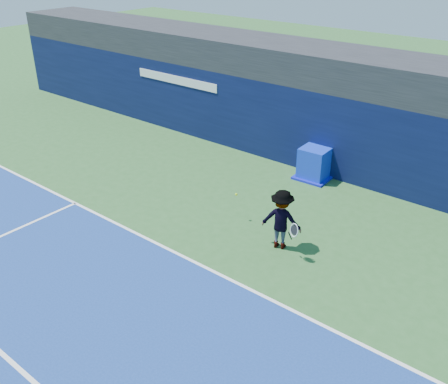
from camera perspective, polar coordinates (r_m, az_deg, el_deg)
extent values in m
plane|color=#2B5B29|center=(12.16, -14.11, -13.71)|extent=(80.00, 80.00, 0.00)
cube|color=white|center=(13.69, -4.20, -7.60)|extent=(24.00, 0.10, 0.01)
cube|color=white|center=(11.47, -22.34, -18.23)|extent=(24.00, 0.10, 0.01)
cube|color=black|center=(18.81, 13.79, 13.55)|extent=(36.00, 3.00, 1.20)
cube|color=#091033|center=(18.54, 11.69, 6.76)|extent=(36.00, 1.00, 3.00)
cube|color=white|center=(21.83, -5.47, 12.63)|extent=(4.50, 0.04, 0.35)
cube|color=#0E2AC5|center=(18.14, 10.32, 3.28)|extent=(1.00, 1.00, 1.15)
cube|color=#0C11B4|center=(18.36, 10.18, 1.75)|extent=(1.25, 1.25, 0.08)
imported|color=white|center=(13.80, 6.59, -3.13)|extent=(1.27, 0.96, 1.75)
cylinder|color=black|center=(13.53, 7.55, -4.98)|extent=(0.08, 0.15, 0.28)
torus|color=white|center=(13.30, 8.01, -4.35)|extent=(0.32, 0.18, 0.31)
cylinder|color=black|center=(13.30, 8.01, -4.35)|extent=(0.27, 0.14, 0.27)
sphere|color=#ACD417|center=(15.02, 1.41, -0.28)|extent=(0.08, 0.08, 0.08)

